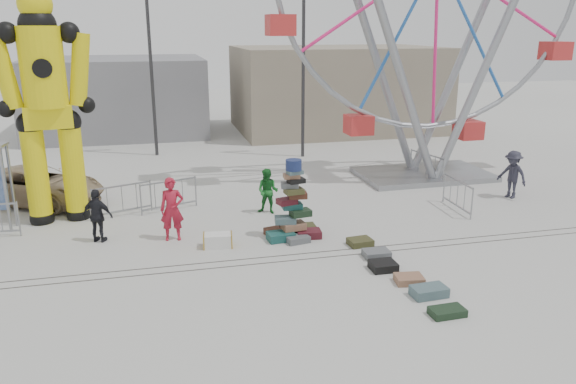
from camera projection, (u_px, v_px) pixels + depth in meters
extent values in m
plane|color=#9E9E99|center=(321.00, 267.00, 14.96)|extent=(90.00, 90.00, 0.00)
cube|color=#47443F|center=(315.00, 258.00, 15.51)|extent=(40.00, 0.04, 0.01)
cube|color=#47443F|center=(311.00, 253.00, 15.89)|extent=(40.00, 0.04, 0.01)
cube|color=gray|center=(336.00, 89.00, 34.47)|extent=(12.00, 8.00, 5.00)
cube|color=gray|center=(118.00, 96.00, 33.47)|extent=(10.00, 8.00, 4.40)
cylinder|color=#2D2D30|center=(303.00, 74.00, 26.62)|extent=(0.16, 0.16, 8.00)
cylinder|color=#2D2D30|center=(152.00, 74.00, 26.89)|extent=(0.16, 0.16, 8.00)
cube|color=#1B524F|center=(281.00, 236.00, 16.80)|extent=(0.83, 0.61, 0.26)
cube|color=#52161F|center=(309.00, 234.00, 17.03)|extent=(0.78, 0.58, 0.24)
cube|color=#4D2618|center=(276.00, 231.00, 17.26)|extent=(0.78, 0.63, 0.22)
cube|color=#414221|center=(304.00, 228.00, 17.49)|extent=(0.72, 0.51, 0.24)
cube|color=slate|center=(298.00, 239.00, 16.65)|extent=(0.74, 0.57, 0.20)
cube|color=black|center=(289.00, 228.00, 17.56)|extent=(0.68, 0.48, 0.22)
cube|color=#98684D|center=(293.00, 226.00, 16.98)|extent=(0.74, 0.56, 0.22)
cube|color=slate|center=(285.00, 220.00, 16.89)|extent=(0.69, 0.52, 0.20)
cube|color=#1B311D|center=(301.00, 213.00, 16.91)|extent=(0.67, 0.51, 0.20)
cube|color=#1B524F|center=(292.00, 206.00, 16.95)|extent=(0.59, 0.40, 0.18)
cube|color=#52161F|center=(287.00, 201.00, 16.81)|extent=(0.66, 0.54, 0.18)
cube|color=#4D2618|center=(298.00, 195.00, 16.80)|extent=(0.58, 0.43, 0.18)
cube|color=#414221|center=(294.00, 191.00, 16.62)|extent=(0.60, 0.45, 0.16)
cube|color=slate|center=(290.00, 185.00, 16.67)|extent=(0.56, 0.44, 0.16)
cube|color=black|center=(296.00, 181.00, 16.60)|extent=(0.54, 0.42, 0.14)
cube|color=#98684D|center=(292.00, 176.00, 16.58)|extent=(0.49, 0.34, 0.14)
cube|color=slate|center=(295.00, 172.00, 16.49)|extent=(0.50, 0.38, 0.12)
cylinder|color=navy|center=(294.00, 165.00, 16.45)|extent=(0.47, 0.47, 0.31)
sphere|color=black|center=(42.00, 218.00, 18.33)|extent=(0.77, 0.77, 0.77)
cylinder|color=yellow|center=(37.00, 174.00, 17.91)|extent=(0.71, 0.71, 3.25)
sphere|color=black|center=(30.00, 124.00, 17.45)|extent=(0.81, 0.81, 0.81)
sphere|color=black|center=(78.00, 214.00, 18.73)|extent=(0.77, 0.77, 0.77)
cylinder|color=yellow|center=(74.00, 171.00, 18.31)|extent=(0.71, 0.71, 3.25)
sphere|color=black|center=(68.00, 122.00, 17.85)|extent=(0.81, 0.81, 0.81)
cube|color=yellow|center=(48.00, 117.00, 17.59)|extent=(1.52, 1.01, 0.71)
cylinder|color=yellow|center=(42.00, 67.00, 17.16)|extent=(1.32, 1.32, 2.43)
sphere|color=black|center=(37.00, 26.00, 16.82)|extent=(1.12, 1.12, 1.12)
sphere|color=yellow|center=(35.00, 4.00, 16.65)|extent=(1.01, 1.01, 1.01)
sphere|color=black|center=(7.00, 33.00, 16.56)|extent=(0.65, 0.65, 0.65)
cylinder|color=yellow|center=(4.00, 71.00, 16.81)|extent=(0.90, 0.64, 2.28)
sphere|color=black|center=(6.00, 109.00, 17.09)|extent=(0.53, 0.53, 0.53)
sphere|color=black|center=(69.00, 33.00, 17.19)|extent=(0.65, 0.65, 0.65)
cylinder|color=yellow|center=(80.00, 69.00, 17.58)|extent=(0.90, 0.64, 2.28)
sphere|color=black|center=(87.00, 105.00, 17.93)|extent=(0.53, 0.53, 0.53)
cube|color=gray|center=(423.00, 174.00, 23.93)|extent=(5.50, 3.34, 0.22)
cylinder|color=gray|center=(401.00, 75.00, 21.40)|extent=(3.80, 0.37, 8.86)
cylinder|color=gray|center=(482.00, 74.00, 22.23)|extent=(3.80, 0.37, 8.86)
cylinder|color=gray|center=(380.00, 72.00, 23.22)|extent=(3.80, 0.37, 8.86)
cylinder|color=gray|center=(456.00, 70.00, 24.06)|extent=(3.80, 0.37, 8.86)
cube|color=red|center=(425.00, 139.00, 23.50)|extent=(0.99, 0.99, 0.76)
cylinder|color=gray|center=(9.00, 188.00, 17.42)|extent=(0.09, 0.09, 2.71)
cube|color=silver|center=(218.00, 240.00, 16.29)|extent=(0.89, 0.58, 0.39)
cube|color=#414221|center=(360.00, 242.00, 16.44)|extent=(0.73, 0.60, 0.19)
cube|color=slate|center=(376.00, 254.00, 15.58)|extent=(0.74, 0.55, 0.20)
cube|color=black|center=(383.00, 266.00, 14.77)|extent=(0.68, 0.60, 0.22)
cube|color=#98684D|center=(409.00, 279.00, 14.02)|extent=(0.75, 0.62, 0.19)
cube|color=slate|center=(429.00, 291.00, 13.31)|extent=(0.87, 0.55, 0.24)
cube|color=#1B311D|center=(447.00, 312.00, 12.43)|extent=(0.79, 0.48, 0.17)
imported|color=maroon|center=(172.00, 209.00, 16.63)|extent=(0.73, 0.50, 1.92)
imported|color=#196624|center=(268.00, 191.00, 19.08)|extent=(0.95, 0.89, 1.56)
imported|color=black|center=(98.00, 216.00, 16.51)|extent=(1.03, 0.75, 1.62)
imported|color=#252531|center=(512.00, 174.00, 20.79)|extent=(1.06, 1.32, 1.79)
imported|color=tan|center=(37.00, 186.00, 20.16)|extent=(5.29, 4.27, 1.34)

